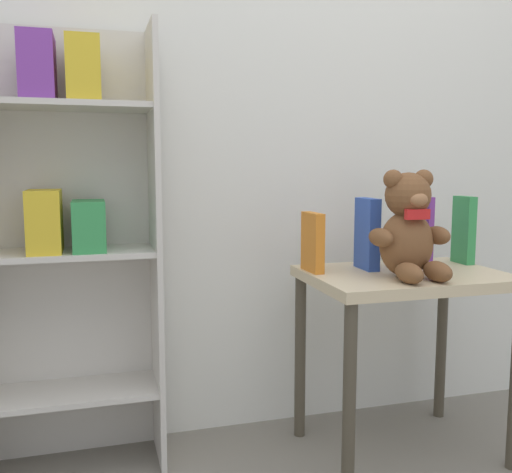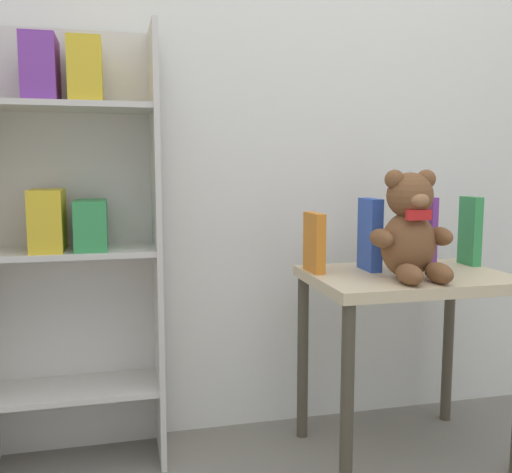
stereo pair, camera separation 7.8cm
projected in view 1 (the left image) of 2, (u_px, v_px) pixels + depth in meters
name	position (u px, v px, depth m)	size (l,w,h in m)	color
wall_back	(294.00, 97.00, 2.14)	(4.80, 0.06, 2.50)	silver
bookshelf_side	(67.00, 222.00, 1.83)	(0.57, 0.26, 1.44)	beige
display_table	(404.00, 301.00, 1.94)	(0.65, 0.47, 0.64)	beige
teddy_bear	(409.00, 229.00, 1.82)	(0.26, 0.24, 0.35)	brown
book_standing_orange	(313.00, 242.00, 1.92)	(0.03, 0.13, 0.20)	orange
book_standing_blue	(367.00, 234.00, 1.97)	(0.04, 0.12, 0.25)	#2D51B7
book_standing_purple	(419.00, 232.00, 2.01)	(0.02, 0.14, 0.25)	purple
book_standing_green	(464.00, 230.00, 2.09)	(0.03, 0.10, 0.25)	#33934C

